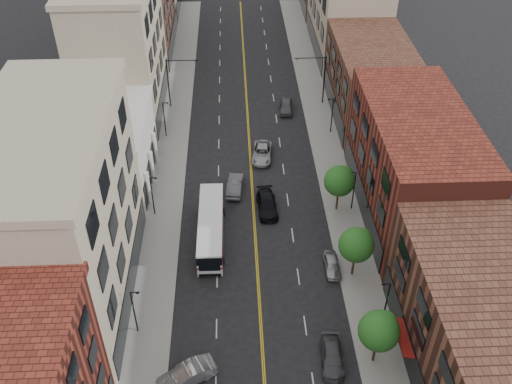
{
  "coord_description": "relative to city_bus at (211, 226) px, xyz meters",
  "views": [
    {
      "loc": [
        -1.89,
        -24.6,
        41.33
      ],
      "look_at": [
        0.14,
        21.29,
        5.0
      ],
      "focal_mm": 40.0,
      "sensor_mm": 36.0,
      "label": 1
    }
  ],
  "objects": [
    {
      "name": "sidewalk_left",
      "position": [
        -5.36,
        15.12,
        -1.64
      ],
      "size": [
        4.0,
        110.0,
        0.15
      ],
      "primitive_type": "cube",
      "color": "gray",
      "rests_on": "ground"
    },
    {
      "name": "sidewalk_right",
      "position": [
        14.64,
        15.12,
        -1.64
      ],
      "size": [
        4.0,
        110.0,
        0.15
      ],
      "primitive_type": "cube",
      "color": "gray",
      "rests_on": "ground"
    },
    {
      "name": "car_lane_b",
      "position": [
        6.14,
        14.72,
        -0.97
      ],
      "size": [
        3.11,
        5.61,
        1.49
      ],
      "primitive_type": "imported",
      "rotation": [
        0.0,
        0.0,
        -0.12
      ],
      "color": "#9C9FA4",
      "rests_on": "ground"
    },
    {
      "name": "bldg_r_far_a",
      "position": [
        21.64,
        25.12,
        3.29
      ],
      "size": [
        10.0,
        20.0,
        10.0
      ],
      "primitive_type": "cube",
      "color": "#532D21",
      "rests_on": "ground"
    },
    {
      "name": "signal_mast_right",
      "position": [
        14.9,
        28.12,
        2.93
      ],
      "size": [
        4.49,
        0.18,
        7.2
      ],
      "color": "black",
      "rests_on": "sidewalk_right"
    },
    {
      "name": "tree_r_2",
      "position": [
        14.02,
        -5.81,
        2.41
      ],
      "size": [
        3.4,
        3.4,
        5.59
      ],
      "color": "black",
      "rests_on": "sidewalk_right"
    },
    {
      "name": "bldg_l_far_b",
      "position": [
        -12.36,
        48.12,
        5.79
      ],
      "size": [
        10.0,
        20.0,
        15.0
      ],
      "primitive_type": "cube",
      "color": "#532D21",
      "rests_on": "ground"
    },
    {
      "name": "lamp_r_3",
      "position": [
        15.59,
        20.12,
        1.26
      ],
      "size": [
        0.81,
        0.55,
        5.05
      ],
      "color": "black",
      "rests_on": "sidewalk_right"
    },
    {
      "name": "lamp_l_1",
      "position": [
        -6.32,
        -11.88,
        1.26
      ],
      "size": [
        0.81,
        0.55,
        5.05
      ],
      "color": "black",
      "rests_on": "sidewalk_left"
    },
    {
      "name": "car_parked_far",
      "position": [
        12.04,
        -5.09,
        -1.07
      ],
      "size": [
        1.53,
        3.79,
        1.29
      ],
      "primitive_type": "imported",
      "rotation": [
        0.0,
        0.0,
        0.0
      ],
      "color": "#9EA0A6",
      "rests_on": "ground"
    },
    {
      "name": "car_lane_a",
      "position": [
        6.14,
        4.45,
        -0.96
      ],
      "size": [
        2.42,
        5.33,
        1.51
      ],
      "primitive_type": "imported",
      "rotation": [
        0.0,
        0.0,
        0.06
      ],
      "color": "black",
      "rests_on": "ground"
    },
    {
      "name": "bldg_r_far_b",
      "position": [
        21.64,
        46.12,
        5.29
      ],
      "size": [
        10.0,
        22.0,
        14.0
      ],
      "primitive_type": "cube",
      "color": "gray",
      "rests_on": "ground"
    },
    {
      "name": "bldg_l_tanoffice",
      "position": [
        -12.36,
        -6.88,
        7.29
      ],
      "size": [
        10.0,
        22.0,
        18.0
      ],
      "primitive_type": "cube",
      "color": "gray",
      "rests_on": "ground"
    },
    {
      "name": "car_lane_behind",
      "position": [
        2.62,
        8.12,
        -0.92
      ],
      "size": [
        2.19,
        4.95,
        1.58
      ],
      "primitive_type": "imported",
      "rotation": [
        0.0,
        0.0,
        3.03
      ],
      "color": "#525157",
      "rests_on": "ground"
    },
    {
      "name": "city_bus",
      "position": [
        0.0,
        0.0,
        0.0
      ],
      "size": [
        2.83,
        11.5,
        2.95
      ],
      "rotation": [
        0.0,
        0.0,
        -0.01
      ],
      "color": "white",
      "rests_on": "ground"
    },
    {
      "name": "signal_mast_left",
      "position": [
        -5.63,
        28.12,
        2.93
      ],
      "size": [
        4.49,
        0.18,
        7.2
      ],
      "color": "black",
      "rests_on": "sidewalk_left"
    },
    {
      "name": "bldg_l_far_a",
      "position": [
        -12.36,
        28.12,
        7.29
      ],
      "size": [
        10.0,
        20.0,
        18.0
      ],
      "primitive_type": "cube",
      "color": "gray",
      "rests_on": "ground"
    },
    {
      "name": "bldg_r_mid",
      "position": [
        21.64,
        4.12,
        4.29
      ],
      "size": [
        10.0,
        22.0,
        12.0
      ],
      "primitive_type": "cube",
      "color": "#581F17",
      "rests_on": "ground"
    },
    {
      "name": "lamp_r_2",
      "position": [
        15.59,
        4.12,
        1.26
      ],
      "size": [
        0.81,
        0.55,
        5.05
      ],
      "color": "black",
      "rests_on": "sidewalk_right"
    },
    {
      "name": "lamp_l_3",
      "position": [
        -6.32,
        20.12,
        1.26
      ],
      "size": [
        0.81,
        0.55,
        5.05
      ],
      "color": "black",
      "rests_on": "sidewalk_left"
    },
    {
      "name": "car_parked_mid",
      "position": [
        10.44,
        -15.79,
        -1.06
      ],
      "size": [
        2.07,
        4.6,
        1.31
      ],
      "primitive_type": "imported",
      "rotation": [
        0.0,
        0.0,
        -0.05
      ],
      "color": "#414145",
      "rests_on": "ground"
    },
    {
      "name": "tree_r_1",
      "position": [
        14.02,
        -15.81,
        2.41
      ],
      "size": [
        3.4,
        3.4,
        5.59
      ],
      "color": "black",
      "rests_on": "sidewalk_right"
    },
    {
      "name": "tree_r_3",
      "position": [
        14.02,
        4.19,
        2.41
      ],
      "size": [
        3.4,
        3.4,
        5.59
      ],
      "color": "black",
      "rests_on": "sidewalk_right"
    },
    {
      "name": "bldg_r_near",
      "position": [
        21.64,
        -19.88,
        3.29
      ],
      "size": [
        10.0,
        26.0,
        10.0
      ],
      "primitive_type": "cube",
      "color": "#532D21",
      "rests_on": "ground"
    },
    {
      "name": "car_lane_c",
      "position": [
        10.14,
        26.18,
        -0.95
      ],
      "size": [
        2.24,
        4.63,
        1.52
      ],
      "primitive_type": "imported",
      "rotation": [
        0.0,
        0.0,
        -0.1
      ],
      "color": "#4B4A4F",
      "rests_on": "ground"
    },
    {
      "name": "car_angle_b",
      "position": [
        -1.69,
        -17.08,
        -0.91
      ],
      "size": [
        5.14,
        3.76,
        1.62
      ],
      "primitive_type": "imported",
      "rotation": [
        0.0,
        0.0,
        -1.1
      ],
      "color": "silver",
      "rests_on": "ground"
    },
    {
      "name": "lamp_l_2",
      "position": [
        -6.32,
        4.12,
        1.26
      ],
      "size": [
        0.81,
        0.55,
        5.05
      ],
      "color": "black",
      "rests_on": "sidewalk_left"
    },
    {
      "name": "bldg_l_white",
      "position": [
        -12.36,
        11.12,
        2.29
      ],
      "size": [
        10.0,
        14.0,
        8.0
      ],
      "primitive_type": "cube",
      "color": "silver",
      "rests_on": "ground"
    },
    {
      "name": "lamp_r_1",
      "position": [
        15.59,
        -11.88,
        1.26
      ],
      "size": [
        0.81,
        0.55,
        5.05
      ],
      "color": "black",
      "rests_on": "sidewalk_right"
    }
  ]
}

